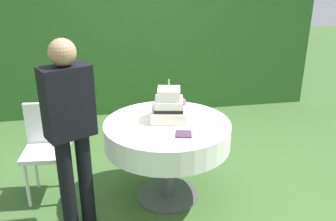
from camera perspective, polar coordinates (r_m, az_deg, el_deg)
The scene contains 10 objects.
ground_plane at distance 3.58m, azimuth -0.12°, elevation -13.33°, with size 20.00×20.00×0.00m, color #3D602D.
foliage_hedge at distance 5.52m, azimuth -4.98°, elevation 12.13°, with size 5.30×0.63×2.31m, color #336628.
cake_table at distance 3.25m, azimuth -0.13°, elevation -3.88°, with size 1.14×1.14×0.77m.
wedding_cake at distance 3.23m, azimuth 0.17°, elevation 0.57°, with size 0.37×0.37×0.38m.
serving_plate_near at distance 3.43m, azimuth -6.46°, elevation -0.34°, with size 0.15×0.15×0.01m, color white.
serving_plate_far at distance 3.06m, azimuth 5.65°, elevation -3.03°, with size 0.14×0.14×0.01m, color white.
serving_plate_left at distance 3.56m, azimuth 2.14°, elevation 0.66°, with size 0.12×0.12×0.01m, color white.
napkin_stack at distance 2.96m, azimuth 2.51°, elevation -3.77°, with size 0.13×0.13×0.01m, color #4C2D47.
garden_chair at distance 3.56m, azimuth -18.72°, elevation -4.69°, with size 0.43×0.43×0.89m.
standing_person at distance 2.84m, azimuth -15.27°, elevation -2.43°, with size 0.41×0.34×1.60m.
Camera 1 is at (-0.53, -2.89, 2.04)m, focal length 38.33 mm.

